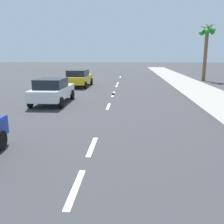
{
  "coord_description": "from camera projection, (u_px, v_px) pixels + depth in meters",
  "views": [
    {
      "loc": [
        1.2,
        4.63,
        3.03
      ],
      "look_at": [
        0.64,
        12.94,
        1.1
      ],
      "focal_mm": 40.2,
      "sensor_mm": 36.0,
      "label": 1
    }
  ],
  "objects": [
    {
      "name": "lane_stripe_2",
      "position": [
        75.0,
        188.0,
        5.8
      ],
      "size": [
        0.16,
        1.8,
        0.01
      ],
      "primitive_type": "cube",
      "color": "white",
      "rests_on": "ground"
    },
    {
      "name": "sidewalk_strip",
      "position": [
        214.0,
        98.0,
        17.16
      ],
      "size": [
        3.6,
        80.0,
        0.14
      ],
      "primitive_type": "cube",
      "color": "#9E998E",
      "rests_on": "ground"
    },
    {
      "name": "lane_stripe_7",
      "position": [
        117.0,
        86.0,
        24.26
      ],
      "size": [
        0.16,
        1.8,
        0.01
      ],
      "primitive_type": "cube",
      "color": "white",
      "rests_on": "ground"
    },
    {
      "name": "parked_car_yellow",
      "position": [
        78.0,
        78.0,
        23.79
      ],
      "size": [
        2.19,
        4.63,
        1.57
      ],
      "rotation": [
        0.0,
        0.0,
        -0.02
      ],
      "color": "gold",
      "rests_on": "ground"
    },
    {
      "name": "lane_stripe_4",
      "position": [
        108.0,
        106.0,
        14.82
      ],
      "size": [
        0.16,
        1.8,
        0.01
      ],
      "primitive_type": "cube",
      "color": "white",
      "rests_on": "ground"
    },
    {
      "name": "palm_tree_distant",
      "position": [
        207.0,
        37.0,
        27.8
      ],
      "size": [
        1.91,
        1.9,
        6.55
      ],
      "color": "brown",
      "rests_on": "ground"
    },
    {
      "name": "lane_stripe_9",
      "position": [
        120.0,
        77.0,
        33.78
      ],
      "size": [
        0.16,
        1.8,
        0.01
      ],
      "primitive_type": "cube",
      "color": "white",
      "rests_on": "ground"
    },
    {
      "name": "lane_stripe_8",
      "position": [
        118.0,
        83.0,
        26.54
      ],
      "size": [
        0.16,
        1.8,
        0.01
      ],
      "primitive_type": "cube",
      "color": "white",
      "rests_on": "ground"
    },
    {
      "name": "ground_plane",
      "position": [
        110.0,
        103.0,
        15.7
      ],
      "size": [
        160.0,
        160.0,
        0.0
      ],
      "primitive_type": "plane",
      "color": "#38383A"
    },
    {
      "name": "lane_stripe_6",
      "position": [
        114.0,
        93.0,
        19.71
      ],
      "size": [
        0.16,
        1.8,
        0.01
      ],
      "primitive_type": "cube",
      "color": "white",
      "rests_on": "ground"
    },
    {
      "name": "lane_stripe_3",
      "position": [
        92.0,
        146.0,
        8.41
      ],
      "size": [
        0.16,
        1.8,
        0.01
      ],
      "primitive_type": "cube",
      "color": "white",
      "rests_on": "ground"
    },
    {
      "name": "lane_stripe_5",
      "position": [
        113.0,
        95.0,
        18.96
      ],
      "size": [
        0.16,
        1.8,
        0.01
      ],
      "primitive_type": "cube",
      "color": "white",
      "rests_on": "ground"
    },
    {
      "name": "parked_car_white",
      "position": [
        52.0,
        90.0,
        15.6
      ],
      "size": [
        2.01,
        4.32,
        1.57
      ],
      "rotation": [
        0.0,
        0.0,
        0.01
      ],
      "color": "white",
      "rests_on": "ground"
    }
  ]
}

